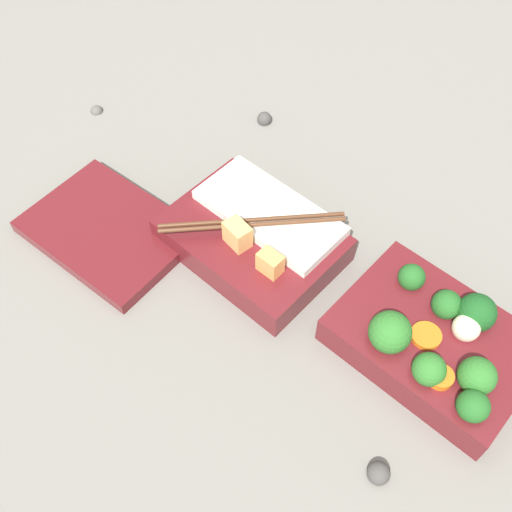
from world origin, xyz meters
TOP-DOWN VIEW (x-y plane):
  - ground_plane at (0.00, 0.00)m, footprint 3.00×3.00m
  - bento_tray_vegetable at (-0.12, -0.00)m, footprint 0.19×0.14m
  - bento_tray_rice at (0.11, 0.02)m, footprint 0.19×0.16m
  - bento_lid at (0.25, 0.12)m, footprint 0.20×0.15m
  - pebble_0 at (0.44, -0.01)m, footprint 0.02×0.02m
  - pebble_2 at (-0.15, 0.14)m, footprint 0.02×0.02m
  - pebble_3 at (0.25, -0.16)m, footprint 0.02×0.02m

SIDE VIEW (x-z plane):
  - ground_plane at x=0.00m, z-range 0.00..0.00m
  - pebble_0 at x=0.44m, z-range 0.00..0.01m
  - pebble_3 at x=0.25m, z-range -0.01..0.02m
  - pebble_2 at x=-0.15m, z-range -0.01..0.02m
  - bento_lid at x=0.25m, z-range 0.00..0.02m
  - bento_tray_rice at x=0.11m, z-range -0.01..0.06m
  - bento_tray_vegetable at x=-0.12m, z-range -0.01..0.06m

